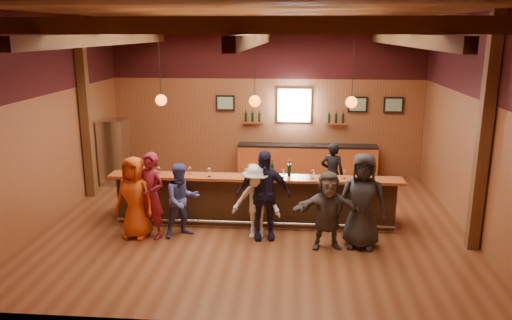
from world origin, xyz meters
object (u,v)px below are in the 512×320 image
Objects in this scene: customer_dark at (362,201)px; bartender at (332,174)px; customer_orange at (135,197)px; customer_white at (256,202)px; back_bar_cabinet at (307,161)px; stainless_fridge at (115,152)px; ice_bucket at (252,170)px; customer_navy at (263,195)px; customer_denim at (182,200)px; bottle_a at (272,169)px; customer_redvest at (151,196)px; bar_counter at (256,198)px; customer_brown at (328,210)px.

customer_dark is 2.56m from bartender.
customer_white is at bearing 16.07° from customer_orange.
back_bar_cabinet is at bearing 84.85° from customer_white.
ice_bucket is (4.06, -2.68, 0.32)m from stainless_fridge.
customer_white is 0.83× the size of customer_navy.
customer_denim is 1.52m from customer_white.
customer_orange reaches higher than bottle_a.
stainless_fridge reaches higher than customer_white.
ice_bucket is (1.38, 0.80, 0.45)m from customer_denim.
customer_orange is (1.74, -3.61, -0.05)m from stainless_fridge.
back_bar_cabinet is at bearing 82.25° from customer_redvest.
customer_dark is (4.20, -0.13, 0.05)m from customer_redvest.
stainless_fridge is 1.01× the size of customer_redvest.
customer_orange is 1.10× the size of customer_white.
customer_white is 4.66× the size of bottle_a.
bar_counter is at bearing 1.91° from customer_denim.
stainless_fridge is at bearing 94.00° from customer_denim.
back_bar_cabinet is (1.18, 3.57, -0.05)m from bar_counter.
customer_redvest is 1.17× the size of bartender.
stainless_fridge is 1.16× the size of customer_brown.
bartender is at bearing 46.10° from bottle_a.
customer_brown is (2.94, -0.35, 0.00)m from customer_denim.
customer_navy reaches higher than customer_redvest.
customer_white is (2.12, 0.15, -0.12)m from customer_redvest.
customer_dark is at bearing -25.27° from ice_bucket.
bar_counter is at bearing 38.22° from customer_orange.
bottle_a is at bearing 72.74° from customer_navy.
bartender is at bearing 1.86° from customer_denim.
customer_dark reaches higher than customer_denim.
customer_white is 2.10m from customer_dark.
bar_counter is at bearing 94.75° from customer_navy.
customer_white is at bearing -79.29° from ice_bucket.
customer_white is at bearing -39.34° from stainless_fridge.
back_bar_cabinet is 4.70m from customer_white.
ice_bucket is (-1.81, -1.47, 0.46)m from bartender.
customer_redvest reaches higher than back_bar_cabinet.
back_bar_cabinet is at bearing 65.28° from customer_orange.
customer_white is (-1.10, -4.56, 0.30)m from back_bar_cabinet.
customer_orange is 1.10× the size of customer_brown.
ice_bucket is (-0.06, -0.23, 0.70)m from bar_counter.
customer_navy is 0.98× the size of customer_dark.
customer_white is 2.79m from bartender.
bartender is (1.67, 2.24, -0.01)m from customer_white.
customer_denim is 3.61m from customer_dark.
customer_denim is (0.60, 0.12, -0.12)m from customer_redvest.
customer_white is at bearing -85.16° from bar_counter.
customer_navy is at bearing 15.62° from customer_orange.
customer_dark is at bearing -78.59° from back_bar_cabinet.
bottle_a is (1.80, 0.83, 0.47)m from customer_denim.
ice_bucket is at bearing -108.15° from back_bar_cabinet.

